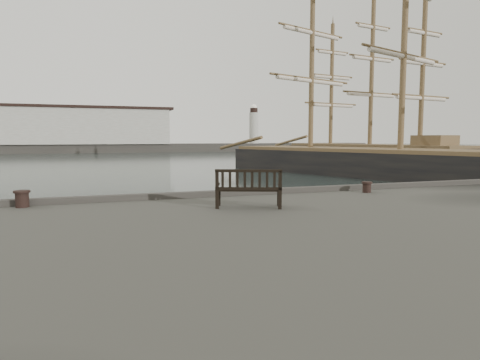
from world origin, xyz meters
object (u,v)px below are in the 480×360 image
Objects in this scene: bollard_left at (22,199)px; tall_ship_main at (399,170)px; bollard_right at (367,187)px; tall_ship_far at (369,159)px; bench at (249,196)px.

bollard_left is 0.01× the size of tall_ship_main.
bollard_left is 32.16m from tall_ship_main.
bollard_right is 0.01× the size of tall_ship_main.
bollard_left is 0.02× the size of tall_ship_far.
bench reaches higher than bollard_left.
tall_ship_far reaches higher than bollard_right.
bench is at bearing -139.38° from tall_ship_far.
tall_ship_main is at bearing -127.69° from tall_ship_far.
bollard_right is 24.13m from tall_ship_main.
bench is 46.72m from tall_ship_far.
tall_ship_main is 18.54m from tall_ship_far.
bench is at bearing -161.89° from bollard_right.
tall_ship_far is at bearing 43.13° from bollard_left.
tall_ship_far is (8.82, 16.31, 0.07)m from tall_ship_main.
tall_ship_far is (30.08, 35.73, -1.11)m from bench.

